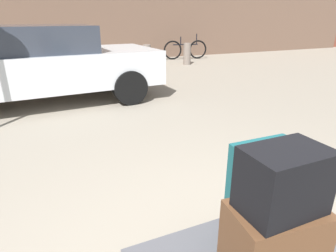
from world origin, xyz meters
name	(u,v)px	position (x,y,z in m)	size (l,w,h in m)	color
suitcase_teal_front_right	(267,193)	(0.15, 0.17, 0.62)	(0.38, 0.27, 0.57)	#144C51
duffel_bag_black_topmost_pile	(283,181)	(-0.21, -0.24, 1.03)	(0.29, 0.19, 0.23)	black
parked_car	(37,63)	(-0.97, 4.98, 0.76)	(4.39, 2.11, 1.42)	silver
bicycle_leaning	(185,49)	(4.37, 9.39, 0.37)	(1.74, 0.36, 0.96)	black
bollard_kerb_near	(147,56)	(2.30, 8.12, 0.37)	(0.26, 0.26, 0.73)	#72665B
bollard_kerb_mid	(187,54)	(3.78, 8.12, 0.37)	(0.26, 0.26, 0.73)	#72665B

